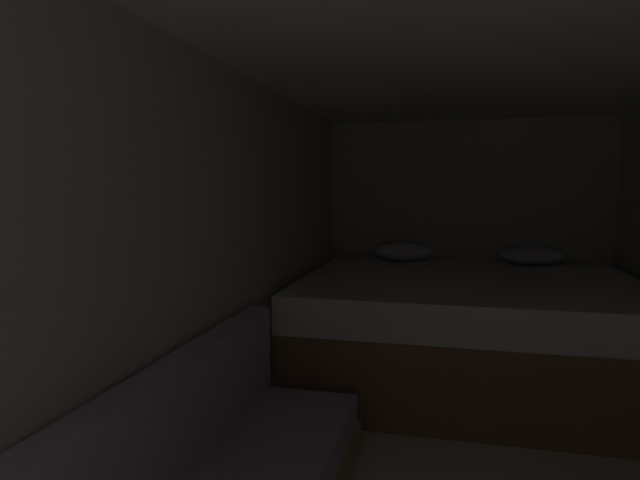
% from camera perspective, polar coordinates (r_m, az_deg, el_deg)
% --- Properties ---
extents(wall_back, '(2.68, 0.05, 2.08)m').
position_cam_1_polar(wall_back, '(5.19, 15.39, 0.89)').
color(wall_back, beige).
rests_on(wall_back, ground).
extents(wall_left, '(0.05, 5.41, 2.08)m').
position_cam_1_polar(wall_left, '(2.73, -11.45, -3.12)').
color(wall_left, beige).
rests_on(wall_left, ground).
extents(ceiling_slab, '(2.68, 5.41, 0.05)m').
position_cam_1_polar(ceiling_slab, '(2.53, 18.04, 20.36)').
color(ceiling_slab, white).
rests_on(ceiling_slab, wall_left).
extents(bed, '(2.46, 2.08, 0.95)m').
position_cam_1_polar(bed, '(4.21, 15.62, -9.09)').
color(bed, brown).
rests_on(bed, ground).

